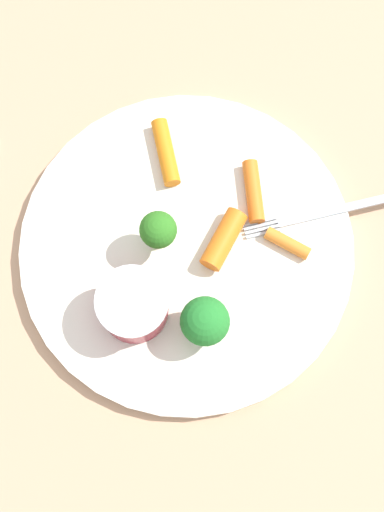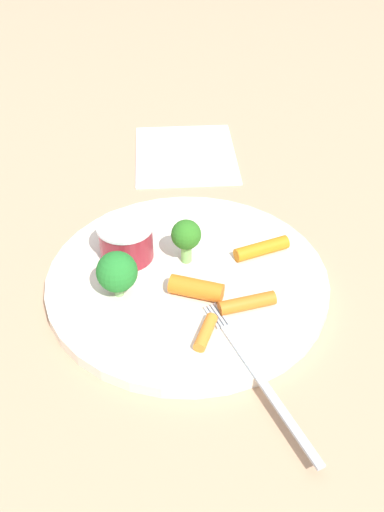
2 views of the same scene
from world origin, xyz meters
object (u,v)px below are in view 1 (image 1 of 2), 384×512
Objects in this scene: carrot_stick_3 at (224,239)px; plate at (187,248)px; broccoli_floret_1 at (205,321)px; carrot_stick_0 at (253,192)px; carrot_stick_1 at (288,243)px; broccoli_floret_0 at (158,232)px; fork at (343,208)px; carrot_stick_2 at (166,152)px; sauce_cup at (133,306)px.

plate is at bearing 13.48° from carrot_stick_3.
broccoli_floret_1 is 0.12m from carrot_stick_0.
broccoli_floret_1 is (-0.02, 0.06, 0.03)m from plate.
broccoli_floret_1 reaches higher than carrot_stick_1.
plate is 5.75× the size of broccoli_floret_0.
plate is 5.46× the size of carrot_stick_3.
broccoli_floret_0 is at bearing 3.46° from plate.
broccoli_floret_0 is at bearing -54.35° from broccoli_floret_1.
carrot_stick_1 is 0.06m from fork.
broccoli_floret_0 and broccoli_floret_1 have the same top height.
carrot_stick_0 reaches higher than plate.
fork is at bearing -131.12° from broccoli_floret_1.
carrot_stick_1 is 0.05m from carrot_stick_3.
carrot_stick_0 is 0.92× the size of carrot_stick_2.
broccoli_floret_0 is at bearing -100.37° from sauce_cup.
broccoli_floret_1 reaches higher than carrot_stick_2.
sauce_cup is at bearing 32.19° from carrot_stick_1.
carrot_stick_1 is (-0.06, -0.08, -0.02)m from broccoli_floret_1.
sauce_cup is 0.06m from broccoli_floret_0.
broccoli_floret_1 is at bearing 53.38° from carrot_stick_1.
broccoli_floret_0 is at bearing 19.38° from fork.
carrot_stick_1 is at bearing 149.59° from carrot_stick_2.
plate is 0.07m from sauce_cup.
carrot_stick_3 is (-0.06, 0.07, 0.00)m from carrot_stick_2.
carrot_stick_3 is 0.10m from fork.
sauce_cup is at bearing 34.91° from fork.
carrot_stick_0 is (-0.02, -0.11, -0.02)m from broccoli_floret_1.
broccoli_floret_0 is 0.83× the size of carrot_stick_2.
fork is (-0.14, -0.05, -0.03)m from broccoli_floret_0.
carrot_stick_2 is at bearing -69.68° from broccoli_floret_1.
fork is at bearing 170.12° from carrot_stick_2.
carrot_stick_2 is (-0.00, -0.13, -0.01)m from sauce_cup.
carrot_stick_1 is at bearing 129.24° from carrot_stick_0.
carrot_stick_0 is 1.05× the size of carrot_stick_3.
fork is at bearing -158.02° from plate.
broccoli_floret_0 is 0.08m from carrot_stick_2.
broccoli_floret_1 is 1.22× the size of carrot_stick_1.
plate is at bearing 8.58° from carrot_stick_1.
sauce_cup is 0.09m from carrot_stick_3.
carrot_stick_1 is 0.23× the size of fork.
sauce_cup is 0.06m from broccoli_floret_1.
broccoli_floret_0 is 0.95× the size of carrot_stick_3.
plate is 0.04m from broccoli_floret_0.
carrot_stick_0 is at bearing -1.69° from fork.
broccoli_floret_1 is 0.89× the size of carrot_stick_0.
carrot_stick_1 is (-0.03, 0.04, -0.00)m from carrot_stick_0.
broccoli_floret_1 is at bearing 174.24° from sauce_cup.
broccoli_floret_1 is 0.15m from fork.
plate is at bearing 47.32° from carrot_stick_0.
sauce_cup reaches higher than carrot_stick_1.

